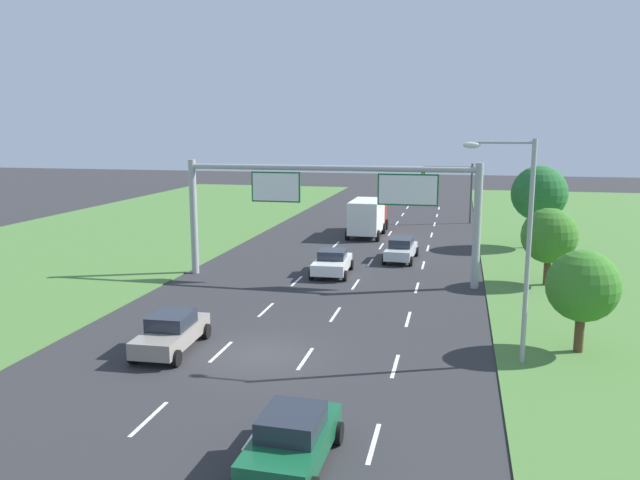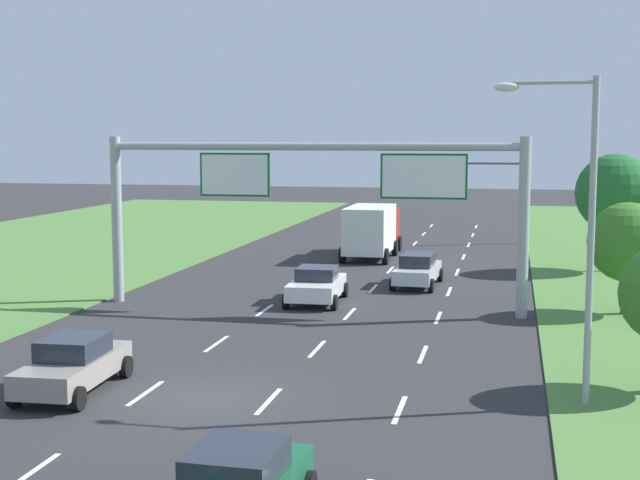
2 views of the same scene
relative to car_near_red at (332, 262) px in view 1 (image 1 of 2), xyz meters
The scene contains 15 objects.
ground_plane 14.16m from the car_near_red, 89.75° to the right, with size 200.00×200.00×0.00m, color #2D2D30.
lane_dashes_inner_left 2.04m from the car_near_red, 153.04° to the left, with size 0.14×68.40×0.01m.
lane_dashes_inner_right 2.14m from the car_near_red, 25.37° to the left, with size 0.14×68.40×0.01m.
lane_dashes_slip 5.43m from the car_near_red, ahead, with size 0.14×68.40×0.01m.
car_near_red is the anchor object (origin of this frame).
car_lead_silver 14.85m from the car_near_red, 104.38° to the right, with size 2.14×4.40×1.53m.
car_mid_lane 22.07m from the car_near_red, 81.26° to the right, with size 2.18×4.06×1.54m.
car_far_ahead 6.33m from the car_near_red, 53.81° to the left, with size 2.15×4.45×1.53m.
box_truck 14.71m from the car_near_red, 89.68° to the left, with size 2.73×7.27×3.04m.
sign_gantry 4.40m from the car_near_red, 78.63° to the right, with size 17.24×0.44×7.00m.
traffic_light_mast 24.37m from the car_near_red, 74.13° to the left, with size 4.76×0.49×5.60m.
street_lamp 16.62m from the car_near_red, 53.16° to the right, with size 2.61×0.32×8.50m.
roadside_tree_near 16.72m from the car_near_red, 42.15° to the right, with size 2.84×2.84×4.18m.
roadside_tree_mid 12.65m from the car_near_red, ahead, with size 3.12×3.12×4.46m.
roadside_tree_far 17.92m from the car_near_red, 41.42° to the left, with size 4.07×4.07×6.15m.
Camera 1 is at (7.35, -22.41, 8.87)m, focal length 35.00 mm.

